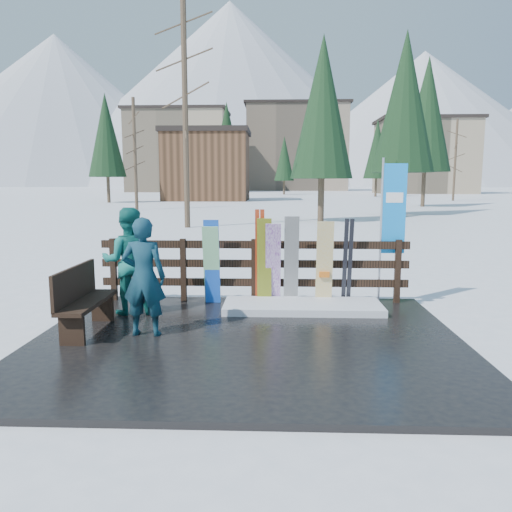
{
  "coord_description": "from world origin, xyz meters",
  "views": [
    {
      "loc": [
        0.38,
        -6.76,
        2.25
      ],
      "look_at": [
        0.08,
        1.0,
        1.1
      ],
      "focal_mm": 35.0,
      "sensor_mm": 36.0,
      "label": 1
    }
  ],
  "objects_px": {
    "snowboard_0": "(212,262)",
    "snowboard_4": "(291,261)",
    "rental_flag": "(391,214)",
    "snowboard_1": "(212,265)",
    "snowboard_2": "(264,262)",
    "person_front": "(144,277)",
    "snowboard_3": "(273,264)",
    "bench": "(82,298)",
    "person_back": "(129,261)",
    "snowboard_5": "(324,263)"
  },
  "relations": [
    {
      "from": "rental_flag",
      "to": "person_front",
      "type": "height_order",
      "value": "rental_flag"
    },
    {
      "from": "snowboard_1",
      "to": "snowboard_5",
      "type": "height_order",
      "value": "snowboard_5"
    },
    {
      "from": "bench",
      "to": "person_front",
      "type": "bearing_deg",
      "value": -5.74
    },
    {
      "from": "snowboard_4",
      "to": "snowboard_5",
      "type": "distance_m",
      "value": 0.59
    },
    {
      "from": "snowboard_3",
      "to": "person_back",
      "type": "xyz_separation_m",
      "value": [
        -2.38,
        -0.71,
        0.15
      ]
    },
    {
      "from": "person_back",
      "to": "bench",
      "type": "bearing_deg",
      "value": 59.03
    },
    {
      "from": "snowboard_3",
      "to": "person_back",
      "type": "relative_size",
      "value": 0.85
    },
    {
      "from": "snowboard_0",
      "to": "snowboard_3",
      "type": "xyz_separation_m",
      "value": [
        1.09,
        0.0,
        -0.03
      ]
    },
    {
      "from": "snowboard_2",
      "to": "rental_flag",
      "type": "xyz_separation_m",
      "value": [
        2.26,
        0.27,
        0.83
      ]
    },
    {
      "from": "snowboard_0",
      "to": "person_front",
      "type": "xyz_separation_m",
      "value": [
        -0.73,
        -1.88,
        0.09
      ]
    },
    {
      "from": "snowboard_1",
      "to": "snowboard_4",
      "type": "xyz_separation_m",
      "value": [
        1.42,
        0.0,
        0.09
      ]
    },
    {
      "from": "snowboard_1",
      "to": "person_front",
      "type": "height_order",
      "value": "person_front"
    },
    {
      "from": "snowboard_1",
      "to": "rental_flag",
      "type": "height_order",
      "value": "rental_flag"
    },
    {
      "from": "snowboard_0",
      "to": "person_back",
      "type": "height_order",
      "value": "person_back"
    },
    {
      "from": "snowboard_1",
      "to": "rental_flag",
      "type": "bearing_deg",
      "value": 4.82
    },
    {
      "from": "person_front",
      "to": "snowboard_5",
      "type": "bearing_deg",
      "value": -144.62
    },
    {
      "from": "snowboard_4",
      "to": "person_front",
      "type": "xyz_separation_m",
      "value": [
        -2.14,
        -1.88,
        0.05
      ]
    },
    {
      "from": "snowboard_1",
      "to": "person_back",
      "type": "height_order",
      "value": "person_back"
    },
    {
      "from": "snowboard_4",
      "to": "snowboard_2",
      "type": "bearing_deg",
      "value": 180.0
    },
    {
      "from": "snowboard_5",
      "to": "person_front",
      "type": "distance_m",
      "value": 3.32
    },
    {
      "from": "snowboard_4",
      "to": "rental_flag",
      "type": "height_order",
      "value": "rental_flag"
    },
    {
      "from": "rental_flag",
      "to": "snowboard_4",
      "type": "bearing_deg",
      "value": -171.37
    },
    {
      "from": "snowboard_3",
      "to": "person_front",
      "type": "relative_size",
      "value": 0.88
    },
    {
      "from": "snowboard_1",
      "to": "person_back",
      "type": "relative_size",
      "value": 0.81
    },
    {
      "from": "snowboard_1",
      "to": "snowboard_4",
      "type": "bearing_deg",
      "value": 0.0
    },
    {
      "from": "snowboard_1",
      "to": "snowboard_5",
      "type": "distance_m",
      "value": 2.01
    },
    {
      "from": "snowboard_0",
      "to": "snowboard_3",
      "type": "distance_m",
      "value": 1.09
    },
    {
      "from": "snowboard_0",
      "to": "person_back",
      "type": "relative_size",
      "value": 0.87
    },
    {
      "from": "snowboard_0",
      "to": "snowboard_3",
      "type": "relative_size",
      "value": 1.02
    },
    {
      "from": "snowboard_5",
      "to": "snowboard_1",
      "type": "bearing_deg",
      "value": -180.0
    },
    {
      "from": "snowboard_5",
      "to": "person_back",
      "type": "height_order",
      "value": "person_back"
    },
    {
      "from": "rental_flag",
      "to": "bench",
      "type": "bearing_deg",
      "value": -157.02
    },
    {
      "from": "snowboard_2",
      "to": "person_front",
      "type": "bearing_deg",
      "value": -131.45
    },
    {
      "from": "snowboard_3",
      "to": "person_front",
      "type": "bearing_deg",
      "value": -134.02
    },
    {
      "from": "person_front",
      "to": "person_back",
      "type": "distance_m",
      "value": 1.3
    },
    {
      "from": "snowboard_1",
      "to": "snowboard_3",
      "type": "distance_m",
      "value": 1.1
    },
    {
      "from": "snowboard_1",
      "to": "person_back",
      "type": "distance_m",
      "value": 1.48
    },
    {
      "from": "snowboard_0",
      "to": "snowboard_3",
      "type": "height_order",
      "value": "snowboard_0"
    },
    {
      "from": "bench",
      "to": "person_front",
      "type": "relative_size",
      "value": 0.89
    },
    {
      "from": "person_front",
      "to": "snowboard_0",
      "type": "bearing_deg",
      "value": -110.4
    },
    {
      "from": "snowboard_0",
      "to": "snowboard_5",
      "type": "height_order",
      "value": "snowboard_0"
    },
    {
      "from": "snowboard_1",
      "to": "snowboard_3",
      "type": "relative_size",
      "value": 0.96
    },
    {
      "from": "snowboard_2",
      "to": "snowboard_3",
      "type": "distance_m",
      "value": 0.16
    },
    {
      "from": "snowboard_1",
      "to": "snowboard_3",
      "type": "height_order",
      "value": "snowboard_3"
    },
    {
      "from": "snowboard_2",
      "to": "snowboard_4",
      "type": "height_order",
      "value": "snowboard_4"
    },
    {
      "from": "bench",
      "to": "snowboard_0",
      "type": "height_order",
      "value": "snowboard_0"
    },
    {
      "from": "person_front",
      "to": "person_back",
      "type": "relative_size",
      "value": 0.96
    },
    {
      "from": "snowboard_0",
      "to": "snowboard_4",
      "type": "xyz_separation_m",
      "value": [
        1.41,
        0.0,
        0.03
      ]
    },
    {
      "from": "person_back",
      "to": "snowboard_4",
      "type": "bearing_deg",
      "value": -177.34
    },
    {
      "from": "snowboard_3",
      "to": "bench",
      "type": "bearing_deg",
      "value": -147.0
    }
  ]
}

